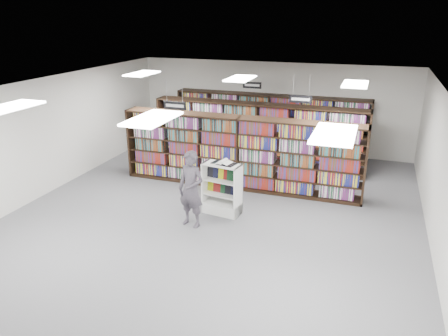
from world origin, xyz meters
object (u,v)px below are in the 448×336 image
(open_book, at_px, (224,162))
(shopper, at_px, (191,189))
(bookshelf_row_near, at_px, (239,153))
(endcap_display, at_px, (223,196))

(open_book, distance_m, shopper, 1.12)
(open_book, bearing_deg, shopper, -105.93)
(bookshelf_row_near, bearing_deg, endcap_display, -86.00)
(bookshelf_row_near, relative_size, endcap_display, 5.28)
(endcap_display, xyz_separation_m, open_book, (0.02, 0.01, 0.89))
(endcap_display, bearing_deg, shopper, -109.50)
(bookshelf_row_near, xyz_separation_m, endcap_display, (0.13, -1.80, -0.59))
(endcap_display, height_order, open_book, open_book)
(bookshelf_row_near, height_order, endcap_display, bookshelf_row_near)
(open_book, relative_size, shopper, 0.35)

